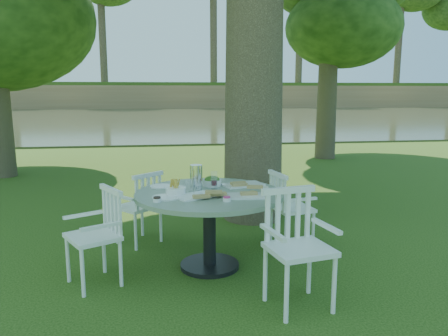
{
  "coord_description": "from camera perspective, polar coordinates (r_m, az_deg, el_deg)",
  "views": [
    {
      "loc": [
        -0.67,
        -4.35,
        1.66
      ],
      "look_at": [
        0.0,
        0.2,
        0.85
      ],
      "focal_mm": 35.0,
      "sensor_mm": 36.0,
      "label": 1
    }
  ],
  "objects": [
    {
      "name": "chair_nw",
      "position": [
        4.82,
        -10.53,
        -4.46
      ],
      "size": [
        0.56,
        0.55,
        0.8
      ],
      "rotation": [
        0.0,
        0.0,
        -2.41
      ],
      "color": "white",
      "rests_on": "ground"
    },
    {
      "name": "table",
      "position": [
        4.09,
        -1.93,
        -5.13
      ],
      "size": [
        1.38,
        1.38,
        0.74
      ],
      "color": "black",
      "rests_on": "ground"
    },
    {
      "name": "chair_ne",
      "position": [
        4.72,
        8.02,
        -4.6
      ],
      "size": [
        0.45,
        0.48,
        0.82
      ],
      "rotation": [
        0.0,
        0.0,
        -4.53
      ],
      "color": "white",
      "rests_on": "ground"
    },
    {
      "name": "river",
      "position": [
        27.41,
        -7.05,
        6.44
      ],
      "size": [
        100.0,
        28.0,
        0.12
      ],
      "primitive_type": "cube",
      "color": "#2F341F",
      "rests_on": "ground"
    },
    {
      "name": "chair_sw",
      "position": [
        3.96,
        -15.69,
        -7.58
      ],
      "size": [
        0.55,
        0.56,
        0.83
      ],
      "rotation": [
        0.0,
        0.0,
        -1.07
      ],
      "color": "white",
      "rests_on": "ground"
    },
    {
      "name": "tableware",
      "position": [
        4.1,
        -2.73,
        -2.42
      ],
      "size": [
        1.14,
        0.8,
        0.23
      ],
      "color": "white",
      "rests_on": "table"
    },
    {
      "name": "far_bank",
      "position": [
        45.82,
        -7.51,
        16.91
      ],
      "size": [
        100.0,
        18.0,
        15.2
      ],
      "color": "olive",
      "rests_on": "ground"
    },
    {
      "name": "ground",
      "position": [
        4.7,
        0.36,
        -10.67
      ],
      "size": [
        140.0,
        140.0,
        0.0
      ],
      "primitive_type": "plane",
      "color": "#1D3A0C",
      "rests_on": "ground"
    },
    {
      "name": "chair_se",
      "position": [
        3.49,
        9.13,
        -8.95
      ],
      "size": [
        0.54,
        0.51,
        0.91
      ],
      "rotation": [
        0.0,
        0.0,
        0.2
      ],
      "color": "white",
      "rests_on": "ground"
    }
  ]
}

